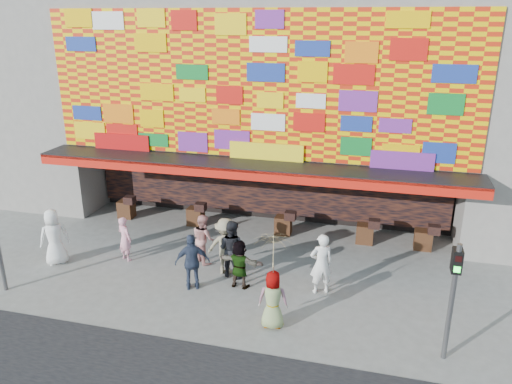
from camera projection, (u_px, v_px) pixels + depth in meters
ground at (218, 292)px, 14.82m from camera, size 90.00×90.00×0.00m
shop_building at (279, 81)px, 20.54m from camera, size 15.20×9.40×10.00m
neighbor_left at (7, 56)px, 23.25m from camera, size 11.00×8.00×12.00m
signal_right at (453, 289)px, 11.35m from camera, size 0.22×0.20×3.00m
ped_a at (54, 237)px, 16.25m from camera, size 1.08×1.07×1.89m
ped_b at (125, 239)px, 16.54m from camera, size 0.66×0.56×1.54m
ped_c at (231, 249)px, 15.48m from camera, size 0.99×0.83×1.85m
ped_d at (226, 246)px, 15.64m from camera, size 1.20×0.70×1.85m
ped_e at (192, 262)px, 14.73m from camera, size 1.11×0.80×1.75m
ped_f at (240, 264)px, 14.87m from camera, size 1.45×0.64×1.51m
ped_g at (273, 300)px, 12.91m from camera, size 0.85×0.61×1.61m
ped_h at (321, 264)px, 14.51m from camera, size 0.80×0.68×1.87m
ped_i at (203, 239)px, 16.40m from camera, size 1.02×1.01×1.66m
parasol at (273, 252)px, 12.45m from camera, size 1.31×1.32×1.89m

